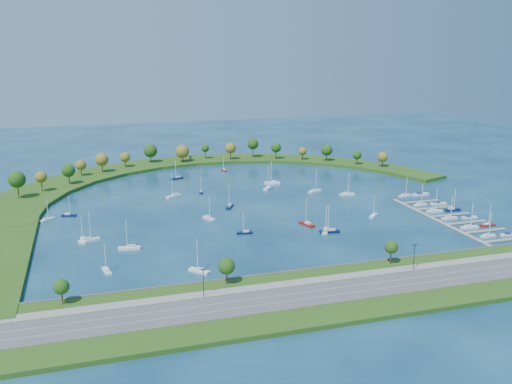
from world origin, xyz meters
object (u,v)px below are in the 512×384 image
object	(u,v)px
moored_boat_18	(307,223)
docked_boat_5	(469,217)
moored_boat_21	(326,230)
docked_boat_0	(488,235)
docked_boat_3	(487,224)
moored_boat_1	(330,231)
moored_boat_4	(315,191)
docked_boat_10	(405,195)
harbor_tower	(190,157)
moored_boat_7	(107,270)
moored_boat_13	(69,215)
moored_boat_8	(347,194)
moored_boat_15	(230,206)
moored_boat_17	(374,215)
docked_boat_7	(453,209)
moored_boat_14	(224,170)
docked_boat_4	(449,217)
moored_boat_0	(209,218)
moored_boat_12	(47,219)
moored_boat_2	(177,178)
moored_boat_19	(174,195)
docked_boat_9	(438,203)
moored_boat_3	(269,187)
docked_boat_2	(469,227)
moored_boat_20	(245,232)
docked_boat_6	(434,210)
moored_boat_9	(272,182)
docked_boat_1	(509,234)
moored_boat_16	(89,239)
moored_boat_5	(201,191)
moored_boat_6	(129,247)
moored_boat_10	(83,240)
dock_system	(451,219)
docked_boat_8	(420,204)
docked_boat_11	(421,194)

from	to	relation	value
moored_boat_18	docked_boat_5	world-z (taller)	moored_boat_18
moored_boat_21	docked_boat_0	world-z (taller)	moored_boat_21
docked_boat_3	docked_boat_5	bearing A→B (deg)	90.07
moored_boat_1	docked_boat_3	xyz separation A→B (m)	(75.83, -13.14, -0.07)
moored_boat_4	docked_boat_10	world-z (taller)	moored_boat_4
harbor_tower	docked_boat_3	size ratio (longest dim) A/B	0.34
moored_boat_7	docked_boat_0	distance (m)	165.80
docked_boat_5	moored_boat_13	bearing A→B (deg)	164.98
moored_boat_8	moored_boat_15	distance (m)	71.25
moored_boat_17	docked_boat_5	size ratio (longest dim) A/B	1.46
moored_boat_1	moored_boat_13	world-z (taller)	moored_boat_1
docked_boat_5	docked_boat_7	world-z (taller)	docked_boat_7
moored_boat_14	docked_boat_4	bearing A→B (deg)	-163.14
moored_boat_0	moored_boat_12	xyz separation A→B (m)	(-76.49, 20.79, -0.01)
moored_boat_0	moored_boat_2	xyz separation A→B (m)	(-0.96, 91.55, 0.01)
moored_boat_14	moored_boat_19	bearing A→B (deg)	130.77
docked_boat_3	docked_boat_10	distance (m)	60.21
moored_boat_8	docked_boat_9	distance (m)	50.55
moored_boat_3	docked_boat_2	world-z (taller)	moored_boat_3
moored_boat_20	docked_boat_7	size ratio (longest dim) A/B	0.87
moored_boat_0	moored_boat_13	world-z (taller)	moored_boat_0
docked_boat_6	moored_boat_14	bearing A→B (deg)	124.55
docked_boat_5	docked_boat_0	bearing A→B (deg)	-108.46
moored_boat_9	docked_boat_5	xyz separation A→B (m)	(70.75, -97.17, -0.41)
harbor_tower	moored_boat_0	world-z (taller)	moored_boat_0
docked_boat_1	docked_boat_4	world-z (taller)	docked_boat_4
moored_boat_1	moored_boat_9	world-z (taller)	moored_boat_9
moored_boat_2	docked_boat_5	size ratio (longest dim) A/B	1.54
moored_boat_0	moored_boat_16	bearing A→B (deg)	-99.84
moored_boat_3	moored_boat_15	xyz separation A→B (m)	(-32.60, -32.67, -0.05)
docked_boat_0	docked_boat_2	bearing A→B (deg)	84.54
moored_boat_18	moored_boat_20	xyz separation A→B (m)	(-31.87, -3.12, -0.08)
moored_boat_2	moored_boat_19	bearing A→B (deg)	60.91
moored_boat_4	moored_boat_7	xyz separation A→B (m)	(-122.52, -88.69, -0.07)
moored_boat_4	moored_boat_18	xyz separation A→B (m)	(-28.22, -57.40, -0.00)
moored_boat_2	moored_boat_21	world-z (taller)	moored_boat_21
moored_boat_9	moored_boat_17	world-z (taller)	moored_boat_9
moored_boat_2	docked_boat_4	xyz separation A→B (m)	(115.04, -126.38, -0.00)
moored_boat_5	moored_boat_6	xyz separation A→B (m)	(-47.93, -84.17, 0.11)
moored_boat_10	docked_boat_9	world-z (taller)	moored_boat_10
dock_system	docked_boat_8	bearing A→B (deg)	89.52
docked_boat_4	moored_boat_13	bearing A→B (deg)	159.79
docked_boat_1	docked_boat_10	world-z (taller)	docked_boat_10
moored_boat_2	moored_boat_18	size ratio (longest dim) A/B	0.89
moored_boat_17	moored_boat_1	bearing A→B (deg)	-12.75
moored_boat_0	docked_boat_4	bearing A→B (deg)	46.88
moored_boat_19	docked_boat_11	xyz separation A→B (m)	(136.52, -37.71, -0.25)
moored_boat_4	docked_boat_6	distance (m)	70.66
docked_boat_9	docked_boat_10	size ratio (longest dim) A/B	0.79
moored_boat_3	moored_boat_14	bearing A→B (deg)	-124.25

